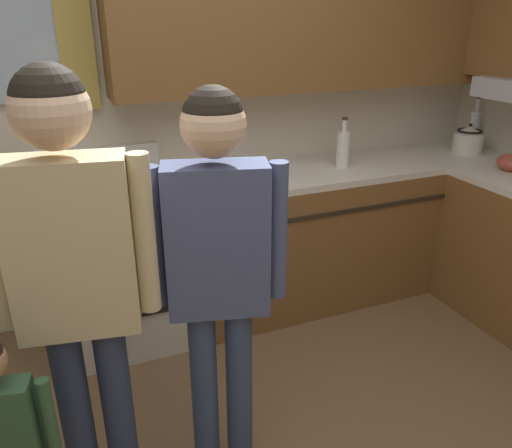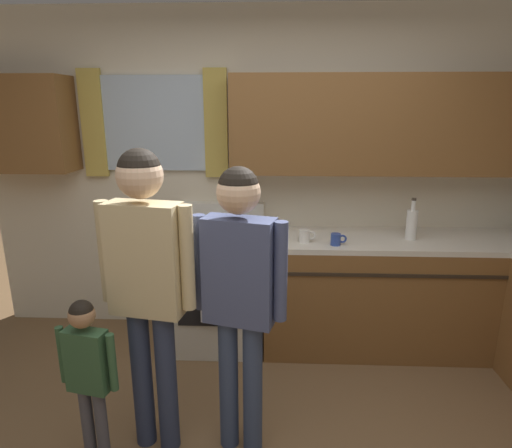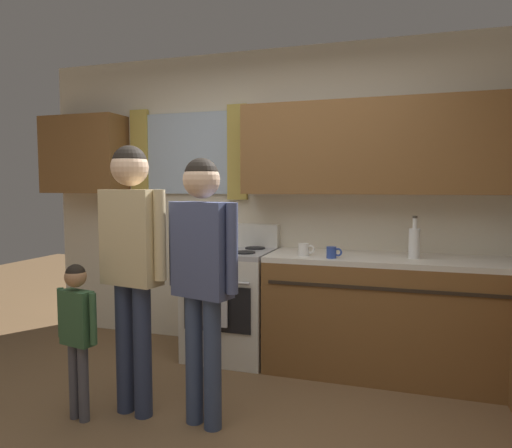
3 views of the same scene
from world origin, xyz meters
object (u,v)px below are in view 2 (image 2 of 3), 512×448
bottle_milk_white (412,224)px  mug_ceramic_white (305,236)px  stove_oven (220,287)px  adult_holding_child (147,271)px  adult_in_plaid (239,282)px  small_child (88,367)px  mug_cobalt_blue (336,239)px

bottle_milk_white → mug_ceramic_white: 0.81m
mug_ceramic_white → stove_oven: bearing=167.9°
bottle_milk_white → adult_holding_child: 2.00m
stove_oven → adult_in_plaid: size_ratio=0.69×
mug_ceramic_white → bottle_milk_white: bearing=7.8°
adult_holding_child → small_child: adult_holding_child is taller
mug_cobalt_blue → adult_holding_child: (-1.09, -0.94, 0.11)m
adult_in_plaid → bottle_milk_white: bearing=42.8°
bottle_milk_white → adult_holding_child: bearing=-146.5°
bottle_milk_white → mug_cobalt_blue: 0.60m
mug_cobalt_blue → adult_in_plaid: (-0.62, -0.94, 0.06)m
bottle_milk_white → small_child: size_ratio=0.32×
adult_holding_child → bottle_milk_white: bearing=33.5°
mug_cobalt_blue → small_child: mug_cobalt_blue is taller
bottle_milk_white → mug_cobalt_blue: bearing=-163.6°
adult_holding_child → small_child: size_ratio=1.74×
bottle_milk_white → mug_ceramic_white: bearing=-172.2°
mug_ceramic_white → adult_in_plaid: adult_in_plaid is taller
adult_holding_child → small_child: 0.56m
bottle_milk_white → small_child: 2.36m
mug_ceramic_white → adult_holding_child: size_ratio=0.08×
stove_oven → bottle_milk_white: size_ratio=3.51×
bottle_milk_white → adult_in_plaid: size_ratio=0.20×
stove_oven → adult_holding_child: size_ratio=0.66×
adult_holding_child → small_child: (-0.28, -0.17, -0.45)m
mug_ceramic_white → adult_in_plaid: bearing=-111.8°
adult_in_plaid → mug_ceramic_white: bearing=68.2°
bottle_milk_white → small_child: bottle_milk_white is taller
adult_holding_child → adult_in_plaid: size_ratio=1.05×
adult_holding_child → stove_oven: bearing=78.8°
adult_in_plaid → adult_holding_child: bearing=179.8°
stove_oven → small_child: size_ratio=1.14×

